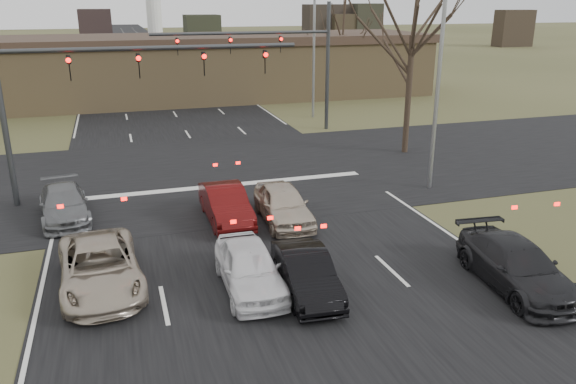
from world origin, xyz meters
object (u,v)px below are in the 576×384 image
streetlight_right_far (312,38)px  car_grey_ahead (64,204)px  car_charcoal_sedan (516,266)px  car_silver_ahead (283,204)px  building (187,67)px  car_silver_suv (100,267)px  car_white_sedan (250,267)px  car_black_hatch (306,273)px  streetlight_right_near (436,62)px  mast_arm_near (87,78)px  car_red_ahead (226,204)px  mast_arm_far (286,52)px

streetlight_right_far → car_grey_ahead: bearing=-134.3°
car_charcoal_sedan → car_silver_ahead: size_ratio=1.12×
building → car_charcoal_sedan: 37.28m
car_silver_suv → car_white_sedan: car_white_sedan is taller
building → car_black_hatch: bearing=-92.4°
car_silver_suv → streetlight_right_near: bearing=17.0°
mast_arm_near → car_red_ahead: mast_arm_near is taller
streetlight_right_far → car_black_hatch: 26.49m
streetlight_right_near → mast_arm_far: bearing=101.5°
building → streetlight_right_near: 28.97m
car_silver_suv → car_grey_ahead: car_silver_suv is taller
car_charcoal_sedan → car_silver_ahead: bearing=131.3°
building → streetlight_right_far: streetlight_right_far is taller
car_grey_ahead → car_silver_ahead: (7.98, -2.78, 0.10)m
car_white_sedan → car_red_ahead: bearing=86.9°
car_white_sedan → car_grey_ahead: bearing=127.1°
car_charcoal_sedan → car_red_ahead: (-7.09, 7.69, 0.00)m
mast_arm_far → building: bearing=105.6°
mast_arm_far → car_grey_ahead: (-12.68, -12.20, -4.40)m
mast_arm_far → car_silver_suv: 22.05m
mast_arm_far → car_charcoal_sedan: 22.38m
streetlight_right_far → car_black_hatch: (-8.82, -24.48, -4.96)m
building → car_charcoal_sedan: size_ratio=9.07×
car_grey_ahead → car_red_ahead: bearing=-25.9°
mast_arm_near → car_red_ahead: (4.64, -4.26, -4.39)m
mast_arm_near → streetlight_right_near: bearing=-12.1°
car_white_sedan → car_silver_suv: bearing=163.0°
streetlight_right_near → car_black_hatch: (-8.32, -7.48, -4.96)m
car_grey_ahead → streetlight_right_near: bearing=-9.7°
mast_arm_near → mast_arm_far: size_ratio=1.09×
car_silver_suv → car_grey_ahead: size_ratio=1.15×
car_charcoal_sedan → car_silver_ahead: car_silver_ahead is taller
mast_arm_near → streetlight_right_far: streetlight_right_far is taller
car_red_ahead → car_black_hatch: bearing=-80.8°
car_charcoal_sedan → streetlight_right_near: bearing=81.0°
car_grey_ahead → car_silver_ahead: bearing=-25.9°
car_silver_suv → car_red_ahead: bearing=38.2°
car_white_sedan → car_black_hatch: car_white_sedan is taller
streetlight_right_near → car_black_hatch: streetlight_right_near is taller
mast_arm_near → mast_arm_far: bearing=41.2°
mast_arm_near → car_silver_ahead: bearing=-36.6°
building → car_silver_ahead: building is taller
streetlight_right_far → building: bearing=123.6°
streetlight_right_far → car_silver_ahead: (-7.84, -18.98, -4.87)m
mast_arm_near → car_black_hatch: bearing=-61.3°
mast_arm_far → car_white_sedan: size_ratio=2.74×
car_grey_ahead → car_silver_ahead: car_silver_ahead is taller
mast_arm_near → car_grey_ahead: size_ratio=2.85×
car_black_hatch → car_charcoal_sedan: size_ratio=0.82×
streetlight_right_near → streetlight_right_far: 17.01m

